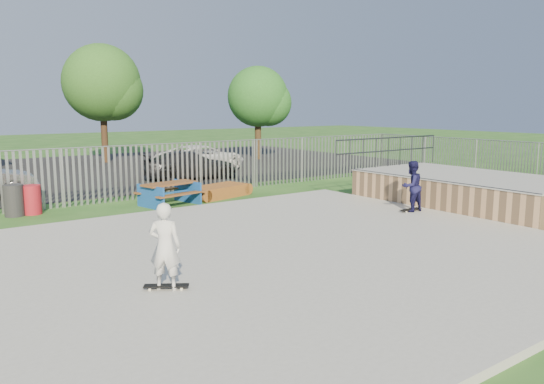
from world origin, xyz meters
TOP-DOWN VIEW (x-y plane):
  - ground at (0.00, 0.00)m, footprint 120.00×120.00m
  - concrete_slab at (0.00, 0.00)m, footprint 15.00×12.00m
  - quarter_pipe at (9.50, 1.04)m, footprint 5.50×7.05m
  - fence at (1.00, 4.59)m, footprint 26.04×16.02m
  - picnic_table at (1.42, 7.22)m, footprint 2.16×1.90m
  - funbox at (3.67, 7.70)m, footprint 2.41×1.62m
  - trash_bin_red at (-2.75, 8.42)m, footprint 0.56×0.56m
  - trash_bin_grey at (-3.27, 8.42)m, footprint 0.59×0.59m
  - parking_lot at (0.00, 19.00)m, footprint 40.00×18.00m
  - car_dark at (5.14, 12.80)m, footprint 4.73×2.76m
  - car_white at (7.11, 15.33)m, footprint 5.17×2.98m
  - tree_mid at (4.43, 22.45)m, footprint 4.56×4.56m
  - tree_right at (13.05, 18.63)m, footprint 3.83×3.83m
  - skateboard_a at (6.70, 1.13)m, footprint 0.80×0.22m
  - skateboard_b at (-2.52, -0.93)m, footprint 0.78×0.60m
  - skater_navy at (6.70, 1.13)m, footprint 0.78×0.62m
  - skater_white at (-2.52, -0.93)m, footprint 0.68×0.67m

SIDE VIEW (x-z plane):
  - ground at x=0.00m, z-range 0.00..0.00m
  - parking_lot at x=0.00m, z-range 0.00..0.02m
  - concrete_slab at x=0.00m, z-range 0.00..0.15m
  - skateboard_a at x=6.70m, z-range 0.15..0.23m
  - skateboard_b at x=-2.52m, z-range 0.15..0.23m
  - funbox at x=3.67m, z-range 0.00..0.44m
  - picnic_table at x=1.42m, z-range 0.01..0.80m
  - trash_bin_red at x=-2.75m, z-range 0.00..0.93m
  - trash_bin_grey at x=-3.27m, z-range 0.00..0.99m
  - quarter_pipe at x=9.50m, z-range -0.54..1.65m
  - car_dark at x=5.14m, z-range 0.02..1.31m
  - car_white at x=7.11m, z-range 0.02..1.37m
  - skater_navy at x=6.70m, z-range 0.15..1.73m
  - skater_white at x=-2.52m, z-range 0.15..1.73m
  - fence at x=1.00m, z-range 0.00..2.00m
  - tree_right at x=13.05m, z-range 1.02..6.92m
  - tree_mid at x=4.43m, z-range 1.22..8.26m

